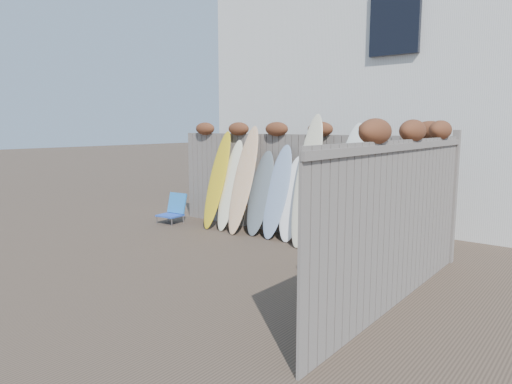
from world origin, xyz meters
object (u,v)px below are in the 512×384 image
Objects in this scene: beach_chair at (174,209)px; lattice_panel at (412,217)px; wooden_crate at (377,258)px; surfboard_0 at (217,180)px.

lattice_panel reaches higher than beach_chair.
wooden_crate is 4.45m from surfboard_0.
beach_chair is 5.56m from lattice_panel.
surfboard_0 reaches higher than lattice_panel.
beach_chair is 0.37× the size of lattice_panel.
lattice_panel is at bearing -4.06° from beach_chair.
wooden_crate is 0.44× the size of lattice_panel.
lattice_panel is 0.83× the size of surfboard_0.
lattice_panel is at bearing 71.57° from wooden_crate.
beach_chair is 0.84× the size of wooden_crate.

